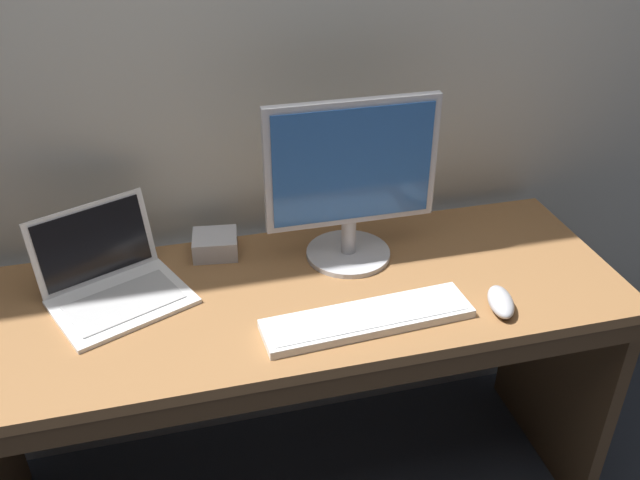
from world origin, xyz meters
name	(u,v)px	position (x,y,z in m)	size (l,w,h in m)	color
desk	(294,358)	(0.00, -0.01, 0.56)	(1.68, 0.59, 0.77)	olive
laptop_white	(112,280)	(-0.43, 0.10, 0.81)	(0.39, 0.38, 0.21)	white
external_monitor	(351,181)	(0.18, 0.11, 1.00)	(0.44, 0.23, 0.44)	#B7B7BC
wired_keyboard	(368,318)	(0.15, -0.16, 0.78)	(0.50, 0.15, 0.02)	white
computer_mouse	(501,302)	(0.47, -0.19, 0.79)	(0.06, 0.12, 0.04)	#B7B7BC
external_drive_box	(215,244)	(-0.16, 0.22, 0.80)	(0.12, 0.11, 0.06)	silver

